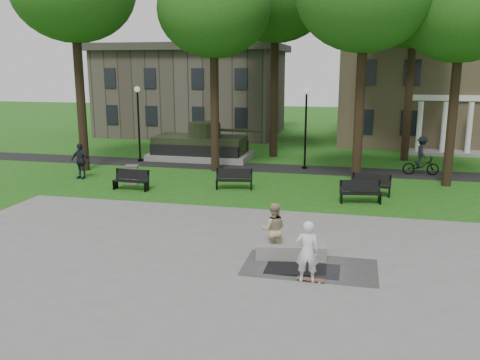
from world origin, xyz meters
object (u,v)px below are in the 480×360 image
object	(u,v)px
friend_watching	(274,229)
trash_bin	(132,174)
skateboarder	(307,252)
concrete_block	(291,249)
cyclist	(421,159)
park_bench_0	(131,179)

from	to	relation	value
friend_watching	trash_bin	size ratio (longest dim) A/B	1.80
skateboarder	friend_watching	bearing A→B (deg)	-62.85
skateboarder	concrete_block	bearing A→B (deg)	-76.73
cyclist	park_bench_0	xyz separation A→B (m)	(-14.27, -6.91, -0.36)
friend_watching	trash_bin	world-z (taller)	friend_watching
skateboarder	cyclist	xyz separation A→B (m)	(4.76, 16.00, -0.03)
skateboarder	cyclist	world-z (taller)	cyclist
concrete_block	skateboarder	bearing A→B (deg)	-69.65
concrete_block	trash_bin	size ratio (longest dim) A/B	2.29
park_bench_0	trash_bin	size ratio (longest dim) A/B	1.90
cyclist	park_bench_0	bearing A→B (deg)	110.50
concrete_block	park_bench_0	size ratio (longest dim) A/B	1.21
skateboarder	friend_watching	xyz separation A→B (m)	(-1.25, 1.84, -0.03)
skateboarder	trash_bin	bearing A→B (deg)	-52.81
park_bench_0	concrete_block	bearing A→B (deg)	-35.95
park_bench_0	trash_bin	bearing A→B (deg)	117.24
park_bench_0	skateboarder	bearing A→B (deg)	-40.35
concrete_block	cyclist	bearing A→B (deg)	68.89
friend_watching	concrete_block	bearing A→B (deg)	174.87
concrete_block	cyclist	size ratio (longest dim) A/B	1.01
friend_watching	park_bench_0	distance (m)	11.00
concrete_block	skateboarder	world-z (taller)	skateboarder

